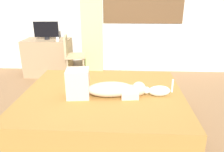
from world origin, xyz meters
name	(u,v)px	position (x,y,z in m)	size (l,w,h in m)	color
ground_plane	(102,126)	(0.00, 0.00, 0.00)	(16.00, 16.00, 0.00)	olive
back_wall_with_window	(113,1)	(0.02, 2.29, 1.45)	(6.40, 0.14, 2.90)	silver
bed	(103,109)	(0.01, 0.06, 0.21)	(2.02, 1.71, 0.44)	#997A56
person_lying	(102,87)	(0.02, -0.03, 0.55)	(0.94, 0.35, 0.34)	#CCB299
cat	(158,91)	(0.68, 0.01, 0.50)	(0.36, 0.13, 0.21)	silver
desk	(48,57)	(-1.29, 1.89, 0.37)	(0.90, 0.56, 0.74)	#997A56
tv_monitor	(46,30)	(-1.28, 1.89, 0.92)	(0.48, 0.10, 0.35)	black
cup	(58,39)	(-1.01, 1.71, 0.78)	(0.06, 0.06, 0.08)	white
chair_by_desk	(72,54)	(-0.75, 1.68, 0.51)	(0.44, 0.44, 0.86)	tan
curtain_left	(91,14)	(-0.42, 2.17, 1.21)	(0.44, 0.06, 2.43)	#ADCC75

